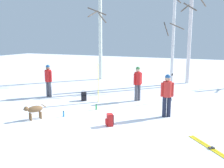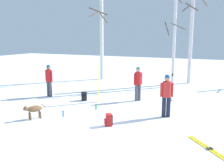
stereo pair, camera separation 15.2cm
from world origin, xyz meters
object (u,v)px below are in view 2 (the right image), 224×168
person_2 (138,81)px  ski_pair_lying_0 (209,148)px  ski_pair_planted_0 (98,83)px  backpack_0 (84,96)px  water_bottle_0 (96,107)px  water_bottle_1 (63,114)px  birch_tree_0 (101,26)px  backpack_1 (109,120)px  person_0 (49,78)px  birch_tree_1 (174,39)px  ski_poles_0 (172,87)px  birch_tree_2 (191,34)px  person_1 (167,93)px  dog (34,110)px

person_2 → ski_pair_lying_0: (3.72, -4.45, -0.97)m
ski_pair_planted_0 → ski_pair_lying_0: bearing=-32.2°
backpack_0 → water_bottle_0: backpack_0 is taller
ski_pair_lying_0 → water_bottle_1: 5.63m
birch_tree_0 → backpack_1: bearing=-61.3°
person_0 → birch_tree_1: (5.37, 5.52, 2.01)m
ski_poles_0 → water_bottle_1: bearing=-129.2°
person_0 → ski_pair_planted_0: (2.92, 0.09, -0.02)m
person_0 → backpack_0: bearing=0.8°
backpack_0 → water_bottle_0: (1.32, -1.19, -0.09)m
person_2 → birch_tree_1: 4.89m
person_2 → backpack_1: person_2 is taller
water_bottle_0 → birch_tree_0: bearing=115.6°
birch_tree_2 → backpack_1: bearing=-97.3°
birch_tree_1 → ski_pair_lying_0: bearing=-71.6°
person_2 → person_1: bearing=-46.7°
person_2 → birch_tree_2: bearing=75.6°
person_0 → water_bottle_0: bearing=-18.6°
backpack_1 → water_bottle_1: 2.14m
ski_pair_planted_0 → dog: bearing=-106.6°
person_1 → birch_tree_1: bearing=99.8°
person_0 → birch_tree_0: bearing=90.7°
person_2 → dog: 5.26m
water_bottle_1 → backpack_0: bearing=102.8°
dog → birch_tree_0: bearing=101.6°
water_bottle_0 → birch_tree_2: bearing=72.2°
water_bottle_0 → birch_tree_1: size_ratio=0.04×
person_0 → ski_poles_0: bearing=14.8°
person_1 → water_bottle_0: (-3.03, -0.28, -0.86)m
person_0 → person_1: 6.54m
birch_tree_2 → dog: bearing=-111.9°
birch_tree_0 → water_bottle_1: bearing=-72.3°
person_0 → ski_pair_lying_0: person_0 is taller
ski_pair_lying_0 → birch_tree_2: bearing=101.6°
ski_pair_lying_0 → backpack_0: 7.02m
person_0 → dog: bearing=-60.5°
backpack_0 → birch_tree_0: birch_tree_0 is taller
person_1 → backpack_0: (-4.35, 0.91, -0.77)m
ski_pair_planted_0 → birch_tree_0: bearing=116.0°
ski_pair_planted_0 → backpack_1: size_ratio=4.40×
person_1 → birch_tree_2: birch_tree_2 is taller
person_0 → birch_tree_1: 7.96m
person_0 → water_bottle_1: size_ratio=7.04×
ski_pair_lying_0 → water_bottle_1: water_bottle_1 is taller
person_2 → water_bottle_0: size_ratio=6.69×
backpack_1 → birch_tree_0: bearing=118.7°
person_2 → birch_tree_2: birch_tree_2 is taller
water_bottle_1 → birch_tree_0: birch_tree_0 is taller
water_bottle_0 → ski_pair_lying_0: bearing=-23.9°
person_2 → ski_poles_0: person_2 is taller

